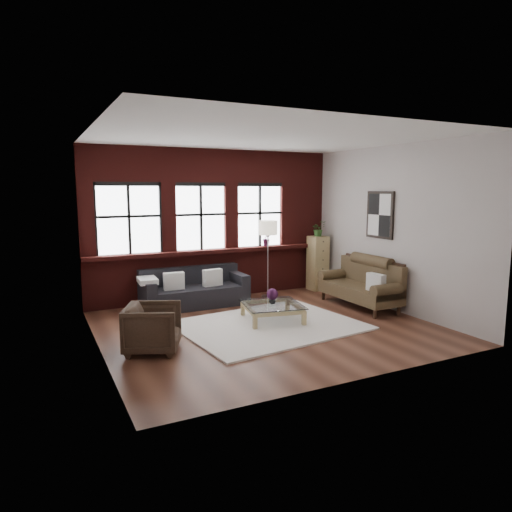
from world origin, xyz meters
name	(u,v)px	position (x,y,z in m)	size (l,w,h in m)	color
floor	(266,326)	(0.00, 0.00, 0.00)	(5.50, 5.50, 0.00)	#4C281C
ceiling	(267,137)	(0.00, 0.00, 3.20)	(5.50, 5.50, 0.00)	white
wall_back	(213,224)	(0.00, 2.50, 1.60)	(5.50, 5.50, 0.00)	#B8B0AB
wall_front	(363,253)	(0.00, -2.50, 1.60)	(5.50, 5.50, 0.00)	#B8B0AB
wall_left	(95,243)	(-2.75, 0.00, 1.60)	(5.00, 5.00, 0.00)	#B8B0AB
wall_right	(391,228)	(2.75, 0.00, 1.60)	(5.00, 5.00, 0.00)	#B8B0AB
brick_backwall	(214,225)	(0.00, 2.44, 1.60)	(5.50, 0.12, 3.20)	#501512
sill_ledge	(216,251)	(0.00, 2.35, 1.04)	(5.50, 0.30, 0.08)	#501512
window_left	(129,220)	(-1.80, 2.45, 1.75)	(1.38, 0.10, 1.50)	black
window_mid	(201,218)	(-0.30, 2.45, 1.75)	(1.38, 0.10, 1.50)	black
window_right	(259,216)	(1.10, 2.45, 1.75)	(1.38, 0.10, 1.50)	black
wall_poster	(380,215)	(2.72, 0.30, 1.85)	(0.05, 0.74, 0.94)	black
shag_rug	(269,325)	(0.05, -0.01, 0.02)	(2.96, 2.33, 0.03)	white
dark_sofa	(195,287)	(-0.65, 1.90, 0.38)	(2.12, 0.86, 0.77)	black
pillow_a	(174,281)	(-1.10, 1.80, 0.57)	(0.40, 0.14, 0.34)	silver
pillow_b	(213,278)	(-0.29, 1.80, 0.57)	(0.40, 0.14, 0.34)	silver
vintage_settee	(359,282)	(2.30, 0.36, 0.51)	(0.84, 1.90, 1.01)	#44351F
pillow_settee	(376,283)	(2.22, -0.22, 0.61)	(0.14, 0.38, 0.34)	silver
armchair	(153,328)	(-2.05, -0.35, 0.35)	(0.75, 0.77, 0.70)	#2E2017
coffee_table	(272,313)	(0.24, 0.22, 0.16)	(1.00, 1.00, 0.34)	tan
vase	(272,300)	(0.24, 0.22, 0.39)	(0.13, 0.13, 0.13)	#B2B2B2
flowers	(272,294)	(0.24, 0.22, 0.50)	(0.20, 0.20, 0.20)	#46183F
drawer_chest	(318,263)	(2.45, 2.07, 0.64)	(0.39, 0.39, 1.27)	tan
potted_plant_top	(318,229)	(2.45, 2.07, 1.45)	(0.32, 0.28, 0.36)	#2D5923
floor_lamp	(268,256)	(1.05, 1.93, 0.92)	(0.40, 0.40, 1.83)	#A5A5A8
sill_plant	(267,238)	(1.23, 2.32, 1.26)	(0.19, 0.16, 0.35)	#46183F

